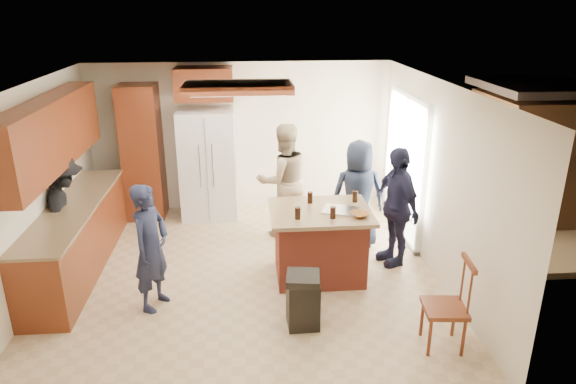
{
  "coord_description": "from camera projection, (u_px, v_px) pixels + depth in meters",
  "views": [
    {
      "loc": [
        0.06,
        -6.01,
        3.38
      ],
      "look_at": [
        0.58,
        0.02,
        1.15
      ],
      "focal_mm": 32.0,
      "sensor_mm": 36.0,
      "label": 1
    }
  ],
  "objects": [
    {
      "name": "person_behind_left",
      "position": [
        284.0,
        181.0,
        7.72
      ],
      "size": [
        0.96,
        0.73,
        1.75
      ],
      "primitive_type": "imported",
      "rotation": [
        0.0,
        0.0,
        3.41
      ],
      "color": "tan",
      "rests_on": "ground"
    },
    {
      "name": "left_cabinetry",
      "position": [
        69.0,
        203.0,
        6.65
      ],
      "size": [
        0.64,
        3.0,
        2.3
      ],
      "color": "maroon",
      "rests_on": "ground"
    },
    {
      "name": "person_behind_right",
      "position": [
        358.0,
        195.0,
        7.37
      ],
      "size": [
        0.8,
        0.53,
        1.6
      ],
      "primitive_type": "imported",
      "rotation": [
        0.0,
        0.0,
        3.11
      ],
      "color": "#1A2234",
      "rests_on": "ground"
    },
    {
      "name": "trash_bin",
      "position": [
        303.0,
        300.0,
        5.64
      ],
      "size": [
        0.41,
        0.41,
        0.63
      ],
      "color": "black",
      "rests_on": "ground"
    },
    {
      "name": "refrigerator",
      "position": [
        208.0,
        164.0,
        8.41
      ],
      "size": [
        0.9,
        0.76,
        1.8
      ],
      "color": "white",
      "rests_on": "ground"
    },
    {
      "name": "back_wall_units",
      "position": [
        158.0,
        136.0,
        8.26
      ],
      "size": [
        1.8,
        0.6,
        2.45
      ],
      "color": "maroon",
      "rests_on": "ground"
    },
    {
      "name": "room_shell",
      "position": [
        510.0,
        167.0,
        8.37
      ],
      "size": [
        8.0,
        5.2,
        5.0
      ],
      "color": "tan",
      "rests_on": "ground"
    },
    {
      "name": "island_items",
      "position": [
        340.0,
        210.0,
        6.39
      ],
      "size": [
        0.93,
        0.68,
        0.15
      ],
      "color": "silver",
      "rests_on": "kitchen_island"
    },
    {
      "name": "spindle_chair",
      "position": [
        447.0,
        308.0,
        5.25
      ],
      "size": [
        0.46,
        0.46,
        0.99
      ],
      "color": "maroon",
      "rests_on": "ground"
    },
    {
      "name": "person_counter",
      "position": [
        65.0,
        213.0,
        6.75
      ],
      "size": [
        0.73,
        1.11,
        1.58
      ],
      "primitive_type": "imported",
      "rotation": [
        0.0,
        0.0,
        1.85
      ],
      "color": "black",
      "rests_on": "ground"
    },
    {
      "name": "person_front_left",
      "position": [
        151.0,
        248.0,
        5.86
      ],
      "size": [
        0.6,
        0.67,
        1.52
      ],
      "primitive_type": "imported",
      "rotation": [
        0.0,
        0.0,
        1.16
      ],
      "color": "#1B1F36",
      "rests_on": "ground"
    },
    {
      "name": "kitchen_island",
      "position": [
        319.0,
        243.0,
        6.63
      ],
      "size": [
        1.28,
        1.03,
        0.93
      ],
      "color": "#9F3A29",
      "rests_on": "ground"
    },
    {
      "name": "person_side_right",
      "position": [
        396.0,
        206.0,
        6.88
      ],
      "size": [
        0.73,
        1.06,
        1.65
      ],
      "primitive_type": "imported",
      "rotation": [
        0.0,
        0.0,
        -1.31
      ],
      "color": "#1A1B34",
      "rests_on": "ground"
    }
  ]
}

